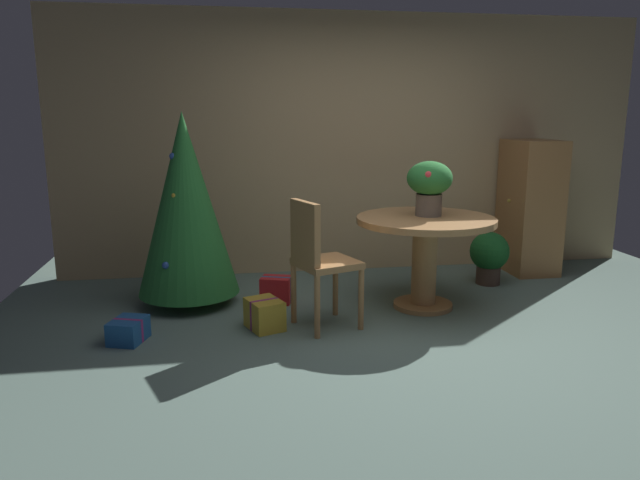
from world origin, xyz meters
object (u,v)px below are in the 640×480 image
Objects in this scene: holiday_tree at (186,204)px; gift_box_blue at (128,330)px; round_dining_table at (425,240)px; gift_box_red at (276,290)px; wooden_cabinet at (530,207)px; gift_box_gold at (265,314)px; flower_vase at (429,183)px; wooden_chair_left at (318,257)px; potted_plant at (489,255)px.

holiday_tree is 4.90× the size of gift_box_blue.
holiday_tree is at bearing 168.06° from round_dining_table.
wooden_cabinet reaches higher than gift_box_red.
wooden_cabinet is (3.41, 0.57, -0.19)m from holiday_tree.
gift_box_blue is (-0.99, -0.11, -0.03)m from gift_box_gold.
round_dining_table is 2.02m from holiday_tree.
holiday_tree is 5.41× the size of gift_box_red.
gift_box_gold is 1.07× the size of gift_box_blue.
holiday_tree is 3.47m from wooden_cabinet.
wooden_cabinet is (2.82, 1.29, 0.56)m from gift_box_gold.
flower_vase reaches higher than wooden_chair_left.
round_dining_table reaches higher than gift_box_blue.
wooden_cabinet reaches higher than flower_vase.
wooden_cabinet is 2.67× the size of potted_plant.
potted_plant is at bearing -146.45° from wooden_cabinet.
gift_box_red reaches higher than gift_box_blue.
flower_vase is 1.73m from gift_box_gold.
round_dining_table is 2.52× the size of flower_vase.
gift_box_gold and gift_box_red have the same top height.
holiday_tree is (-1.96, 0.41, 0.29)m from round_dining_table.
flower_vase is at bearing -147.22° from potted_plant.
wooden_cabinet is at bearing 33.10° from flower_vase.
wooden_cabinet is (2.67, 0.65, 0.56)m from gift_box_red.
wooden_chair_left is at bearing -152.71° from potted_plant.
gift_box_red is (-1.22, 0.33, -0.47)m from round_dining_table.
wooden_cabinet is at bearing 24.56° from gift_box_gold.
round_dining_table is 0.48m from flower_vase.
potted_plant is (-0.60, -0.40, -0.39)m from wooden_cabinet.
gift_box_blue is (-2.35, -0.42, -0.50)m from round_dining_table.
round_dining_table is at bearing 10.01° from gift_box_blue.
wooden_chair_left is 2.76m from wooden_cabinet.
flower_vase is 1.27× the size of gift_box_gold.
wooden_chair_left is at bearing -37.24° from holiday_tree.
gift_box_blue is at bearing -177.24° from wooden_chair_left.
gift_box_gold is 1.00m from gift_box_blue.
gift_box_gold is 1.18× the size of gift_box_red.
wooden_chair_left is 0.85m from gift_box_red.
gift_box_red is (1.14, 0.74, 0.03)m from gift_box_blue.
flower_vase reaches higher than gift_box_gold.
gift_box_gold is (-0.41, 0.04, -0.45)m from wooden_chair_left.
wooden_cabinet reaches higher than wooden_chair_left.
wooden_cabinet reaches higher than gift_box_blue.
wooden_chair_left reaches higher than gift_box_red.
wooden_cabinet reaches higher than round_dining_table.
round_dining_table is 2.44m from gift_box_blue.
gift_box_gold is (0.60, -0.72, -0.75)m from holiday_tree.
gift_box_red is (-0.26, 0.68, -0.45)m from wooden_chair_left.
gift_box_gold is 3.15m from wooden_cabinet.
gift_box_gold is at bearing 173.92° from wooden_chair_left.
flower_vase is 2.63m from gift_box_blue.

